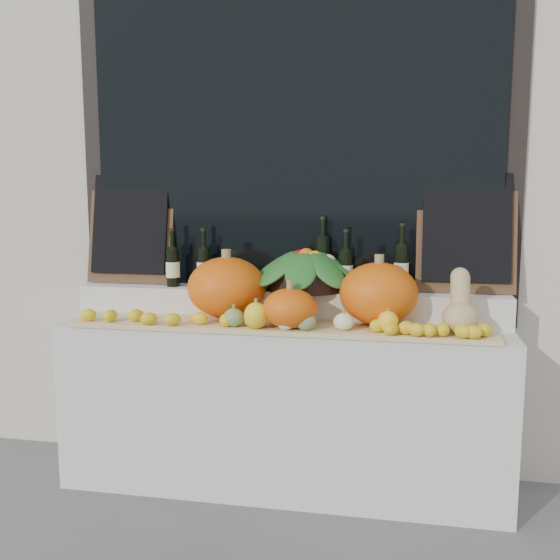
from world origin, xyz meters
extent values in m
cube|color=beige|center=(0.00, 2.25, 2.25)|extent=(7.00, 0.90, 4.50)
cube|color=black|center=(0.00, 1.80, 1.90)|extent=(2.40, 0.04, 2.10)
cube|color=black|center=(0.00, 1.77, 1.90)|extent=(2.20, 0.02, 2.00)
cube|color=silver|center=(0.00, 1.52, 0.44)|extent=(2.30, 0.55, 0.88)
cube|color=silver|center=(0.00, 1.68, 0.96)|extent=(2.30, 0.25, 0.16)
cube|color=tan|center=(0.00, 1.40, 0.89)|extent=(2.10, 0.32, 0.02)
ellipsoid|color=orange|center=(-0.30, 1.52, 1.06)|extent=(0.48, 0.48, 0.32)
ellipsoid|color=orange|center=(0.49, 1.50, 1.06)|extent=(0.47, 0.47, 0.31)
ellipsoid|color=orange|center=(0.07, 1.33, 1.00)|extent=(0.30, 0.30, 0.19)
ellipsoid|color=tan|center=(0.87, 1.35, 0.98)|extent=(0.17, 0.17, 0.15)
cylinder|color=tan|center=(0.87, 1.40, 1.09)|extent=(0.09, 0.14, 0.18)
sphere|color=tan|center=(0.87, 1.44, 1.16)|extent=(0.09, 0.09, 0.09)
ellipsoid|color=#305D1C|center=(0.16, 1.29, 0.95)|extent=(0.10, 0.10, 0.08)
cylinder|color=olive|center=(0.16, 1.29, 1.00)|extent=(0.02, 0.02, 0.02)
ellipsoid|color=#305D1C|center=(-0.20, 1.30, 0.95)|extent=(0.10, 0.10, 0.09)
cylinder|color=olive|center=(-0.20, 1.30, 1.01)|extent=(0.02, 0.02, 0.02)
ellipsoid|color=#F9F5C7|center=(0.06, 1.28, 0.94)|extent=(0.08, 0.08, 0.06)
cylinder|color=olive|center=(0.06, 1.28, 0.98)|extent=(0.02, 0.02, 0.02)
ellipsoid|color=yellow|center=(-0.09, 1.28, 0.97)|extent=(0.12, 0.12, 0.13)
cylinder|color=olive|center=(-0.09, 1.28, 1.04)|extent=(0.02, 0.02, 0.02)
ellipsoid|color=#F9F5C7|center=(0.33, 1.33, 0.95)|extent=(0.10, 0.10, 0.08)
cylinder|color=olive|center=(0.33, 1.33, 1.00)|extent=(0.02, 0.02, 0.02)
ellipsoid|color=yellow|center=(0.54, 1.32, 0.96)|extent=(0.10, 0.10, 0.10)
cylinder|color=olive|center=(0.54, 1.32, 1.02)|extent=(0.02, 0.02, 0.02)
cylinder|color=black|center=(0.10, 1.66, 1.09)|extent=(0.41, 0.41, 0.10)
cylinder|color=black|center=(-0.64, 1.64, 1.14)|extent=(0.07, 0.07, 0.21)
cylinder|color=black|center=(-0.64, 1.64, 1.30)|extent=(0.03, 0.03, 0.10)
cylinder|color=#ECE6C5|center=(-0.64, 1.64, 1.13)|extent=(0.08, 0.08, 0.08)
cylinder|color=black|center=(-0.64, 1.64, 1.35)|extent=(0.03, 0.03, 0.02)
cylinder|color=black|center=(-0.47, 1.66, 1.14)|extent=(0.07, 0.07, 0.21)
cylinder|color=black|center=(-0.47, 1.66, 1.30)|extent=(0.03, 0.03, 0.10)
cylinder|color=#ECE6C5|center=(-0.47, 1.66, 1.13)|extent=(0.08, 0.08, 0.08)
cylinder|color=black|center=(-0.47, 1.66, 1.35)|extent=(0.03, 0.03, 0.02)
cylinder|color=black|center=(0.18, 1.72, 1.18)|extent=(0.08, 0.08, 0.27)
cylinder|color=black|center=(0.18, 1.72, 1.36)|extent=(0.03, 0.03, 0.10)
cylinder|color=#ECE6C5|center=(0.18, 1.72, 1.17)|extent=(0.08, 0.08, 0.08)
cylinder|color=black|center=(0.18, 1.72, 1.42)|extent=(0.03, 0.03, 0.02)
cylinder|color=black|center=(0.31, 1.66, 1.15)|extent=(0.07, 0.07, 0.21)
cylinder|color=black|center=(0.31, 1.66, 1.30)|extent=(0.03, 0.03, 0.10)
cylinder|color=#ECE6C5|center=(0.31, 1.66, 1.14)|extent=(0.08, 0.08, 0.08)
cylinder|color=black|center=(0.31, 1.66, 1.36)|extent=(0.03, 0.03, 0.02)
cylinder|color=black|center=(0.60, 1.68, 1.16)|extent=(0.07, 0.07, 0.25)
cylinder|color=black|center=(0.60, 1.68, 1.34)|extent=(0.03, 0.03, 0.10)
cylinder|color=#ECE6C5|center=(0.60, 1.68, 1.15)|extent=(0.08, 0.08, 0.08)
cylinder|color=black|center=(0.60, 1.68, 1.39)|extent=(0.03, 0.03, 0.02)
cube|color=#4C331E|center=(-0.92, 1.75, 1.35)|extent=(0.50, 0.14, 0.61)
cube|color=black|center=(-0.92, 1.73, 1.38)|extent=(0.44, 0.13, 0.55)
cube|color=#4C331E|center=(0.92, 1.75, 1.35)|extent=(0.50, 0.14, 0.61)
cube|color=black|center=(0.92, 1.73, 1.38)|extent=(0.44, 0.13, 0.55)
camera|label=1|loc=(0.58, -1.58, 1.57)|focal=40.00mm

